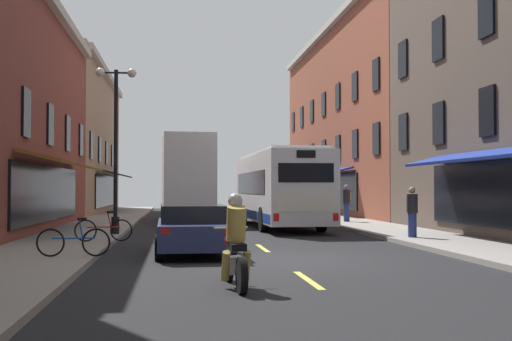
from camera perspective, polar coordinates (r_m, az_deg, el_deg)
The scene contains 14 objects.
ground_plane at distance 15.78m, azimuth 2.06°, elevation -8.12°, with size 34.80×80.00×0.10m, color black.
lane_centre_dashes at distance 15.53m, azimuth 2.20°, elevation -8.02°, with size 0.14×73.90×0.01m.
sidewalk_left at distance 15.94m, azimuth -19.57°, elevation -7.53°, with size 3.00×80.00×0.14m, color gray.
sidewalk_right at distance 17.69m, azimuth 21.43°, elevation -6.91°, with size 3.00×80.00×0.14m, color gray.
transit_bus at distance 28.73m, azimuth 2.02°, elevation -1.57°, with size 2.78×11.35×3.34m.
box_truck at distance 32.36m, azimuth -6.19°, elevation -0.83°, with size 2.70×7.57×4.30m.
sedan_near at distance 17.06m, azimuth -5.64°, elevation -5.18°, with size 2.01×4.51×1.30m.
sedan_mid at distance 41.53m, azimuth -6.56°, elevation -3.05°, with size 2.00×4.33×1.28m.
motorcycle_rider at distance 11.29m, azimuth -1.86°, elevation -6.86°, with size 0.62×2.07×1.66m.
bicycle_near at distance 15.70m, azimuth -15.94°, elevation -6.07°, with size 1.71×0.48×0.91m.
bicycle_mid at distance 19.92m, azimuth -13.41°, elevation -5.12°, with size 1.71×0.48×0.91m.
pedestrian_near at distance 31.09m, azimuth 8.08°, elevation -2.78°, with size 0.45×0.52×1.78m.
pedestrian_mid at distance 21.62m, azimuth 13.74°, elevation -3.56°, with size 0.36×0.36×1.65m.
street_lamp_twin at distance 23.14m, azimuth -12.38°, elevation 2.48°, with size 1.42×0.32×5.86m.
Camera 1 is at (-2.49, -15.48, 1.75)m, focal length 44.92 mm.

